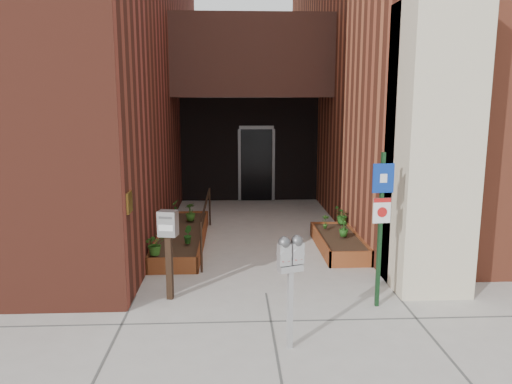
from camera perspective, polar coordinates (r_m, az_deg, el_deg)
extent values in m
plane|color=#9E9991|center=(7.88, 1.14, -11.49)|extent=(80.00, 80.00, 0.00)
cube|color=maroon|center=(15.17, -25.16, 17.35)|extent=(8.00, 14.60, 10.00)
cube|color=brown|center=(15.96, 22.40, 17.16)|extent=(8.00, 13.70, 10.00)
cube|color=beige|center=(8.12, 19.43, 4.61)|extent=(1.10, 1.20, 4.40)
cube|color=#321A16|center=(13.33, -0.57, 15.05)|extent=(4.20, 2.00, 2.00)
cube|color=black|center=(14.76, -0.76, 4.91)|extent=(4.00, 0.30, 3.00)
cube|color=black|center=(14.65, 0.05, 3.09)|extent=(0.90, 0.06, 2.10)
cube|color=#B79338|center=(7.39, -14.30, -1.15)|extent=(0.04, 0.30, 0.30)
cube|color=brown|center=(8.74, -9.57, -8.34)|extent=(0.90, 0.04, 0.30)
cube|color=brown|center=(12.14, -7.61, -2.90)|extent=(0.90, 0.04, 0.30)
cube|color=brown|center=(10.48, -10.78, -5.17)|extent=(0.04, 3.60, 0.30)
cube|color=brown|center=(10.39, -6.06, -5.17)|extent=(0.04, 3.60, 0.30)
cube|color=black|center=(10.43, -8.42, -5.28)|extent=(0.82, 3.52, 0.26)
cube|color=brown|center=(9.11, 10.85, -7.59)|extent=(0.80, 0.04, 0.30)
cube|color=brown|center=(11.13, 8.28, -4.16)|extent=(0.80, 0.04, 0.30)
cube|color=brown|center=(10.04, 7.30, -5.76)|extent=(0.04, 2.20, 0.30)
cube|color=brown|center=(10.20, 11.53, -5.64)|extent=(0.04, 2.20, 0.30)
cube|color=black|center=(10.12, 9.43, -5.81)|extent=(0.72, 2.12, 0.26)
cylinder|color=black|center=(8.67, -6.27, -6.31)|extent=(0.04, 0.04, 0.90)
cylinder|color=black|center=(11.87, -5.31, -1.68)|extent=(0.04, 0.04, 0.90)
cylinder|color=black|center=(10.16, -5.76, -1.28)|extent=(0.04, 3.30, 0.04)
cube|color=#B9B9BB|center=(6.11, 3.89, -13.32)|extent=(0.07, 0.07, 0.97)
cube|color=#B9B9BB|center=(5.92, 3.95, -8.66)|extent=(0.31, 0.21, 0.08)
cube|color=#B9B9BB|center=(5.83, 3.24, -7.15)|extent=(0.17, 0.14, 0.25)
sphere|color=#59595B|center=(5.79, 3.26, -5.77)|extent=(0.14, 0.14, 0.14)
cube|color=white|center=(5.78, 3.46, -7.10)|extent=(0.08, 0.03, 0.05)
cube|color=#B21414|center=(5.80, 3.45, -7.84)|extent=(0.08, 0.03, 0.03)
cube|color=#B9B9BB|center=(5.90, 4.70, -6.95)|extent=(0.17, 0.14, 0.25)
sphere|color=#59595B|center=(5.86, 4.72, -5.59)|extent=(0.14, 0.14, 0.14)
cube|color=white|center=(5.85, 4.93, -6.90)|extent=(0.08, 0.03, 0.05)
cube|color=#B21414|center=(5.87, 4.92, -7.63)|extent=(0.08, 0.03, 0.03)
cube|color=black|center=(7.28, 13.98, -4.37)|extent=(0.06, 0.06, 2.24)
cube|color=navy|center=(7.10, 14.35, 1.54)|extent=(0.31, 0.05, 0.41)
cube|color=white|center=(7.10, 14.37, 1.53)|extent=(0.10, 0.02, 0.12)
cube|color=white|center=(7.18, 14.19, -2.07)|extent=(0.26, 0.05, 0.36)
cube|color=#B21414|center=(7.15, 14.26, -0.92)|extent=(0.25, 0.04, 0.06)
cylinder|color=#B21414|center=(7.18, 14.22, -2.25)|extent=(0.14, 0.03, 0.14)
cube|color=black|center=(7.61, -9.87, -8.47)|extent=(0.11, 0.11, 0.99)
cube|color=#A2A2A4|center=(7.42, -10.03, -3.54)|extent=(0.30, 0.25, 0.38)
cube|color=#59595B|center=(7.30, -10.32, -2.92)|extent=(0.20, 0.05, 0.04)
cube|color=white|center=(7.34, -10.28, -4.08)|extent=(0.21, 0.05, 0.09)
imported|color=#2B5E1A|center=(8.84, -11.45, -5.81)|extent=(0.47, 0.47, 0.39)
imported|color=#1C5016|center=(9.44, -7.85, -4.85)|extent=(0.22, 0.22, 0.33)
imported|color=#255016|center=(11.15, -7.51, -2.27)|extent=(0.31, 0.31, 0.40)
imported|color=#1C5317|center=(11.79, -9.23, -1.73)|extent=(0.22, 0.22, 0.35)
imported|color=#1E4F16|center=(9.96, 10.00, -4.06)|extent=(0.26, 0.26, 0.34)
imported|color=#285719|center=(10.49, 7.95, -3.36)|extent=(0.20, 0.20, 0.30)
imported|color=#215A19|center=(10.93, 9.79, -2.66)|extent=(0.47, 0.47, 0.37)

